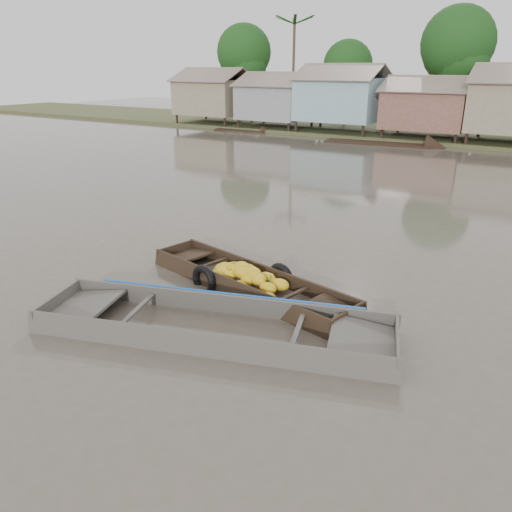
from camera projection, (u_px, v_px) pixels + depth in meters
The scene contains 3 objects.
ground at pixel (256, 300), 11.73m from camera, with size 120.00×120.00×0.00m, color #524C3F.
banana_boat at pixel (245, 280), 12.37m from camera, with size 6.13×2.65×0.85m.
viewer_boat at pixel (215, 330), 10.30m from camera, with size 7.66×4.13×0.60m.
Camera 1 is at (5.63, -8.97, 5.16)m, focal length 35.00 mm.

